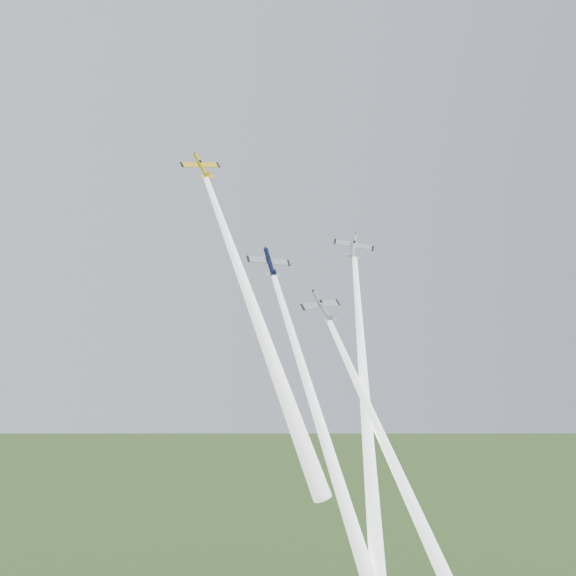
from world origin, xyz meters
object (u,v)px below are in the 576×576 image
object	(u,v)px
plane_silver_right	(354,246)
plane_silver_low	(323,307)
plane_navy	(270,263)
plane_yellow	(202,166)

from	to	relation	value
plane_silver_right	plane_silver_low	distance (m)	17.79
plane_navy	plane_silver_right	world-z (taller)	plane_silver_right
plane_silver_right	plane_silver_low	xyz separation A→B (m)	(-9.72, -8.35, -12.35)
plane_silver_right	plane_silver_low	size ratio (longest dim) A/B	0.94
plane_yellow	plane_silver_low	bearing A→B (deg)	-34.02
plane_silver_right	plane_navy	bearing A→B (deg)	-153.05
plane_yellow	plane_silver_right	world-z (taller)	plane_yellow
plane_yellow	plane_silver_right	distance (m)	31.58
plane_navy	plane_silver_right	xyz separation A→B (m)	(17.02, 2.01, 4.29)
plane_silver_low	plane_navy	bearing A→B (deg)	122.71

